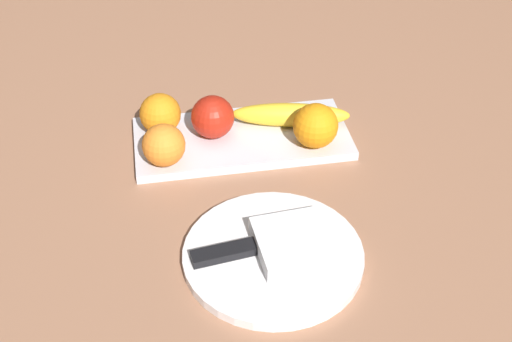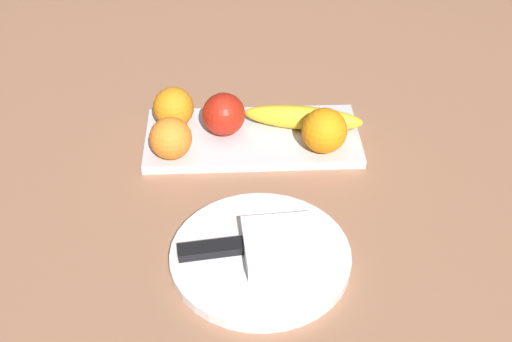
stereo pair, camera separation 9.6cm
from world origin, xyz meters
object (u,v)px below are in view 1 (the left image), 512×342
object	(u,v)px
banana	(291,115)
knife	(237,251)
orange_near_apple	(160,114)
orange_near_banana	(164,145)
dinner_plate	(273,255)
orange_center	(316,126)
folded_napkin	(296,242)
apple	(216,117)
fruit_tray	(242,138)

from	to	relation	value
banana	knife	bearing A→B (deg)	75.80
orange_near_apple	orange_near_banana	size ratio (longest dim) A/B	1.01
dinner_plate	orange_center	bearing A→B (deg)	63.52
folded_napkin	orange_near_apple	bearing A→B (deg)	117.80
apple	knife	distance (m)	0.27
apple	orange_near_apple	bearing A→B (deg)	163.65
banana	orange_center	bearing A→B (deg)	125.34
dinner_plate	apple	bearing A→B (deg)	98.47
apple	folded_napkin	bearing A→B (deg)	-75.47
orange_near_apple	fruit_tray	bearing A→B (deg)	-14.74
banana	folded_napkin	distance (m)	0.28
apple	orange_center	distance (m)	0.16
orange_near_banana	orange_center	size ratio (longest dim) A/B	0.93
orange_near_apple	orange_center	size ratio (longest dim) A/B	0.94
knife	dinner_plate	bearing A→B (deg)	-13.98
knife	orange_near_banana	bearing A→B (deg)	103.52
banana	dinner_plate	size ratio (longest dim) A/B	0.80
apple	knife	world-z (taller)	apple
orange_near_banana	knife	distance (m)	0.22
orange_center	dinner_plate	xyz separation A→B (m)	(-0.11, -0.22, -0.04)
fruit_tray	orange_near_banana	world-z (taller)	orange_near_banana
apple	banana	world-z (taller)	apple
orange_near_apple	dinner_plate	size ratio (longest dim) A/B	0.28
orange_near_apple	knife	size ratio (longest dim) A/B	0.37
fruit_tray	apple	distance (m)	0.06
banana	orange_near_apple	distance (m)	0.21
fruit_tray	orange_near_apple	size ratio (longest dim) A/B	5.20
orange_center	dinner_plate	bearing A→B (deg)	-116.48
banana	orange_center	world-z (taller)	orange_center
apple	banana	xyz separation A→B (m)	(0.12, 0.01, -0.02)
banana	orange_near_banana	distance (m)	0.22
apple	orange_near_banana	distance (m)	0.10
orange_near_apple	knife	distance (m)	0.30
fruit_tray	apple	xyz separation A→B (m)	(-0.04, 0.01, 0.04)
apple	orange_near_apple	size ratio (longest dim) A/B	1.04
orange_near_apple	orange_near_banana	world-z (taller)	same
banana	dinner_plate	world-z (taller)	banana
orange_near_banana	folded_napkin	xyz separation A→B (m)	(0.16, -0.21, -0.02)
orange_center	knife	distance (m)	0.27
folded_napkin	orange_center	bearing A→B (deg)	70.13
banana	knife	xyz separation A→B (m)	(-0.13, -0.27, -0.02)
orange_near_apple	orange_near_banana	bearing A→B (deg)	-90.03
fruit_tray	orange_center	size ratio (longest dim) A/B	4.86
banana	orange_center	xyz separation A→B (m)	(0.03, -0.06, 0.02)
fruit_tray	orange_near_banana	xyz separation A→B (m)	(-0.13, -0.05, 0.04)
fruit_tray	orange_center	xyz separation A→B (m)	(0.11, -0.04, 0.04)
apple	orange_center	size ratio (longest dim) A/B	0.97
orange_near_banana	dinner_plate	distance (m)	0.25
apple	banana	size ratio (longest dim) A/B	0.36
fruit_tray	orange_center	bearing A→B (deg)	-22.22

